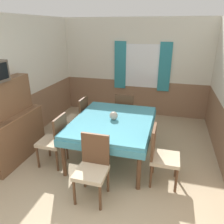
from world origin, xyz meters
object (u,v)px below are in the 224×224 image
at_px(chair_head_window, 125,112).
at_px(chair_head_near, 93,165).
at_px(chair_right_near, 161,154).
at_px(vase, 114,116).
at_px(chair_left_near, 55,139).
at_px(dining_table, 113,125).
at_px(sideboard, 11,127).
at_px(chair_left_far, 79,117).

height_order(chair_head_window, chair_head_near, same).
distance_m(chair_right_near, vase, 1.10).
relative_size(chair_left_near, vase, 6.23).
distance_m(dining_table, sideboard, 1.87).
bearing_deg(dining_table, chair_head_window, 90.00).
bearing_deg(chair_left_far, chair_head_near, -150.31).
relative_size(chair_right_near, chair_head_near, 1.00).
xyz_separation_m(chair_left_far, chair_head_near, (0.92, -1.62, 0.00)).
distance_m(chair_head_window, chair_head_near, 2.18).
xyz_separation_m(chair_left_far, chair_left_near, (0.00, -1.05, 0.00)).
xyz_separation_m(chair_head_window, vase, (0.01, -1.09, 0.33)).
bearing_deg(chair_head_near, vase, -90.73).
height_order(sideboard, vase, sideboard).
xyz_separation_m(chair_right_near, chair_head_window, (-0.92, 1.62, 0.00)).
distance_m(chair_left_far, chair_head_near, 1.86).
relative_size(chair_left_far, sideboard, 0.63).
bearing_deg(chair_head_near, chair_right_near, -148.35).
bearing_deg(chair_head_window, chair_right_near, -60.31).
bearing_deg(chair_left_far, vase, -118.92).
bearing_deg(chair_left_far, chair_right_near, -119.63).
bearing_deg(chair_left_far, sideboard, 140.67).
bearing_deg(chair_left_near, sideboard, 90.94).
bearing_deg(vase, chair_right_near, -30.35).
bearing_deg(chair_head_window, chair_head_near, -90.00).
distance_m(chair_right_near, sideboard, 2.72).
distance_m(chair_head_window, sideboard, 2.43).
distance_m(dining_table, chair_left_far, 1.07).
height_order(chair_head_window, sideboard, sideboard).
relative_size(chair_head_near, sideboard, 0.63).
height_order(chair_left_far, chair_head_near, same).
distance_m(chair_head_window, chair_left_far, 1.08).
height_order(chair_right_near, chair_left_near, same).
height_order(chair_head_window, vase, chair_head_window).
distance_m(chair_head_near, sideboard, 1.88).
xyz_separation_m(chair_head_window, chair_head_near, (0.00, -2.18, 0.00)).
bearing_deg(vase, sideboard, -163.19).
height_order(chair_right_near, vase, chair_right_near).
height_order(chair_right_near, chair_head_near, same).
xyz_separation_m(sideboard, vase, (1.81, 0.55, 0.21)).
bearing_deg(sideboard, chair_left_near, 0.94).
distance_m(dining_table, chair_left_near, 1.07).
bearing_deg(dining_table, vase, 27.48).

